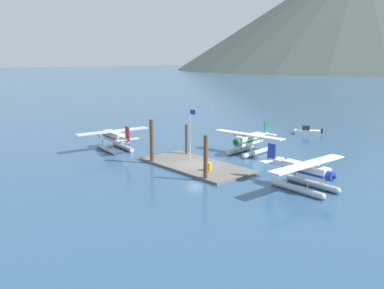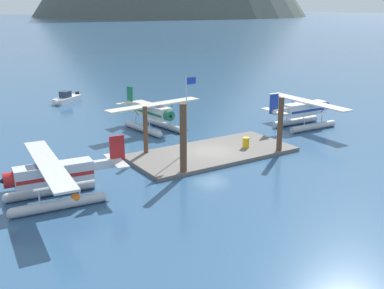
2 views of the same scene
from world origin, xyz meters
TOP-DOWN VIEW (x-y plane):
  - ground_plane at (0.00, 0.00)m, footprint 1200.00×1200.00m
  - dock_platform at (0.00, 0.00)m, footprint 13.80×6.48m
  - piling_near_left at (-4.60, -2.92)m, footprint 0.51×0.51m
  - piling_near_right at (4.83, -2.88)m, footprint 0.46×0.46m
  - piling_far_left at (-4.78, 2.68)m, footprint 0.38×0.38m
  - flagpole at (-1.83, 0.88)m, footprint 0.95×0.10m
  - fuel_drum at (3.05, -0.70)m, footprint 0.62×0.62m
  - mooring_buoy at (-13.10, -3.91)m, footprint 0.79×0.79m
  - mountain_ridge_centre_peak at (-203.73, 430.96)m, footprint 420.10×420.10m
  - seaplane_white_stbd_fwd at (13.21, 2.41)m, footprint 7.98×10.43m
  - seaplane_cream_bow_centre at (-0.32, 9.76)m, footprint 10.49×7.95m
  - seaplane_silver_port_aft at (-13.98, -2.67)m, footprint 7.96×10.49m
  - boat_white_open_north at (-3.23, 27.80)m, footprint 4.28×3.68m

SIDE VIEW (x-z plane):
  - ground_plane at x=0.00m, z-range 0.00..0.00m
  - dock_platform at x=0.00m, z-range 0.00..0.30m
  - mooring_buoy at x=-13.10m, z-range 0.00..0.79m
  - boat_white_open_north at x=-3.23m, z-range -0.26..1.24m
  - fuel_drum at x=3.05m, z-range 0.30..1.18m
  - seaplane_white_stbd_fwd at x=13.21m, z-range -0.34..3.50m
  - seaplane_cream_bow_centre at x=-0.32m, z-range -0.34..3.50m
  - seaplane_silver_port_aft at x=-13.98m, z-range -0.34..3.50m
  - piling_far_left at x=-4.78m, z-range 0.00..4.17m
  - piling_near_right at x=4.83m, z-range 0.00..4.82m
  - piling_near_left at x=-4.60m, z-range 0.00..5.37m
  - flagpole at x=-1.83m, z-range 1.06..7.43m
  - mountain_ridge_centre_peak at x=-203.73m, z-range 0.00..132.07m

